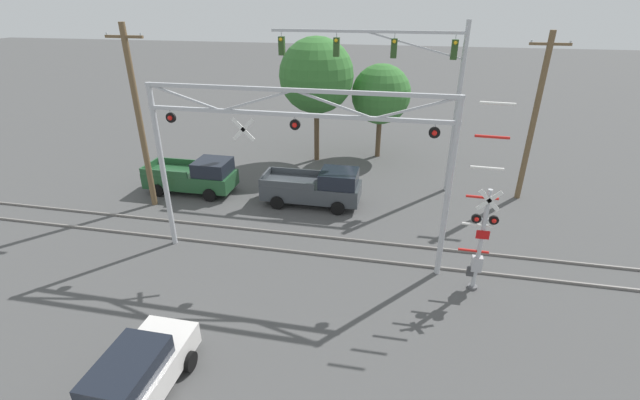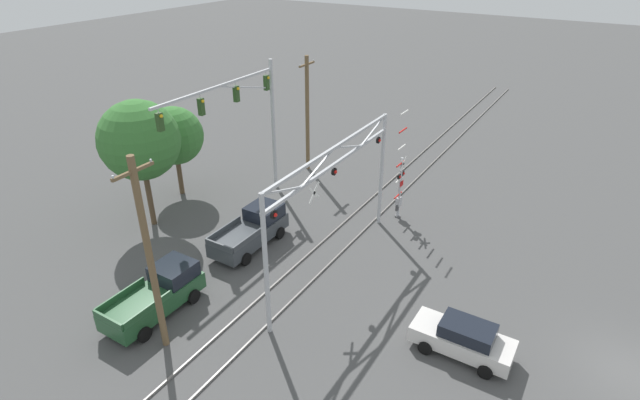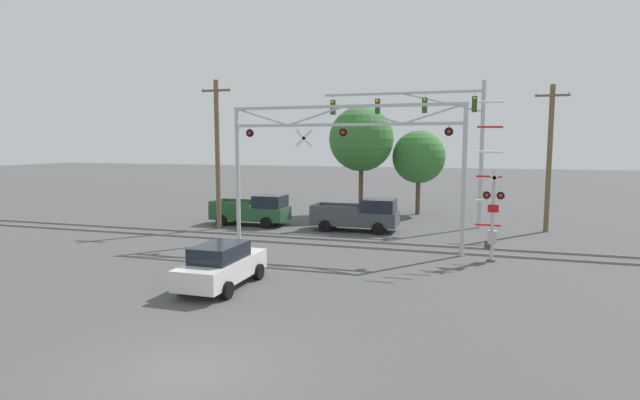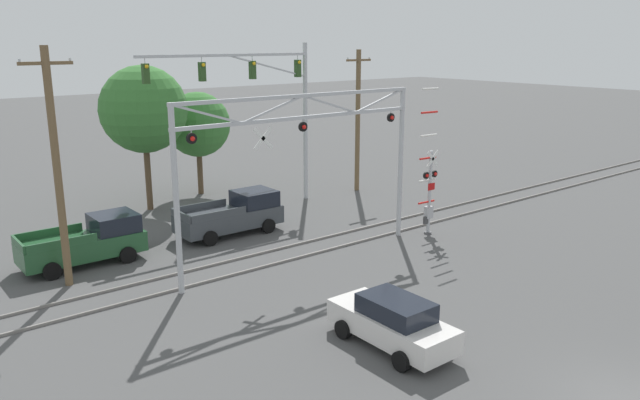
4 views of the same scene
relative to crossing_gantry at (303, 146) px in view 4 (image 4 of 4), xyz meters
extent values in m
cube|color=gray|center=(0.02, 0.28, -4.74)|extent=(80.00, 0.08, 0.10)
cube|color=gray|center=(0.02, 1.72, -4.74)|extent=(80.00, 0.08, 0.10)
cylinder|color=#B7BABF|center=(-5.49, 0.00, -1.38)|extent=(0.21, 0.21, 6.81)
cylinder|color=#B7BABF|center=(5.52, 0.00, -1.38)|extent=(0.21, 0.21, 6.81)
cube|color=#B7BABF|center=(0.02, 0.00, 1.11)|extent=(11.23, 0.14, 0.14)
cube|color=#B7BABF|center=(0.02, 0.00, 1.95)|extent=(11.23, 0.14, 0.14)
cube|color=#B7BABF|center=(-4.12, 0.00, 1.53)|extent=(2.78, 0.08, 0.92)
cube|color=#B7BABF|center=(-1.36, 0.00, 1.53)|extent=(2.78, 0.08, 0.92)
cube|color=#B7BABF|center=(1.39, 0.00, 1.53)|extent=(2.78, 0.08, 0.92)
cube|color=#B7BABF|center=(4.15, 0.00, 1.53)|extent=(2.78, 0.08, 0.92)
cylinder|color=black|center=(-4.79, 0.00, 0.75)|extent=(0.38, 0.10, 0.38)
sphere|color=red|center=(-4.79, -0.07, 0.75)|extent=(0.18, 0.18, 0.18)
cylinder|color=#B7BABF|center=(-4.79, 0.00, 0.99)|extent=(0.04, 0.04, 0.10)
cylinder|color=black|center=(0.02, 0.00, 0.75)|extent=(0.38, 0.10, 0.38)
sphere|color=red|center=(0.02, -0.07, 0.75)|extent=(0.18, 0.18, 0.18)
cylinder|color=#B7BABF|center=(0.02, 0.00, 0.99)|extent=(0.04, 0.04, 0.10)
cylinder|color=black|center=(4.82, 0.00, 0.75)|extent=(0.38, 0.10, 0.38)
sphere|color=red|center=(4.82, -0.07, 0.75)|extent=(0.18, 0.18, 0.18)
cylinder|color=#B7BABF|center=(4.82, 0.00, 0.99)|extent=(0.04, 0.04, 0.10)
cube|color=white|center=(-1.91, -0.10, 0.49)|extent=(0.88, 0.03, 0.88)
cube|color=white|center=(-1.91, -0.10, 0.49)|extent=(0.88, 0.03, 0.88)
cylinder|color=black|center=(-1.91, -0.12, 0.49)|extent=(0.04, 0.04, 0.02)
cylinder|color=#B7BABF|center=(6.76, -0.71, -2.82)|extent=(0.16, 0.16, 3.94)
cylinder|color=#59595B|center=(6.76, -0.71, -4.74)|extent=(0.35, 0.35, 0.10)
cube|color=white|center=(6.76, -0.82, -1.20)|extent=(0.78, 0.03, 0.78)
cube|color=white|center=(6.76, -0.82, -1.20)|extent=(0.78, 0.03, 0.78)
cylinder|color=black|center=(6.76, -0.84, -1.20)|extent=(0.04, 0.04, 0.02)
cylinder|color=black|center=(6.48, -0.71, -1.95)|extent=(0.32, 0.09, 0.32)
sphere|color=red|center=(6.48, -0.77, -1.95)|extent=(0.16, 0.16, 0.16)
cylinder|color=black|center=(7.04, -0.71, -1.95)|extent=(0.32, 0.09, 0.32)
sphere|color=red|center=(7.04, -0.77, -1.95)|extent=(0.16, 0.16, 0.16)
cube|color=#B7BABF|center=(6.76, -0.71, -1.95)|extent=(0.64, 0.06, 0.06)
cube|color=red|center=(6.76, -0.81, -2.50)|extent=(0.44, 0.02, 0.32)
cube|color=#B2B2B7|center=(6.76, -0.71, -3.74)|extent=(0.36, 0.28, 0.56)
cylinder|color=red|center=(6.57, -0.71, -3.22)|extent=(1.04, 0.09, 0.10)
cylinder|color=white|center=(6.56, -0.71, -2.19)|extent=(1.04, 0.09, 0.10)
cylinder|color=red|center=(6.54, -0.71, -1.15)|extent=(1.04, 0.09, 0.10)
cylinder|color=white|center=(6.53, -0.71, -0.12)|extent=(1.04, 0.09, 0.10)
cylinder|color=red|center=(6.51, -0.71, 0.92)|extent=(1.04, 0.09, 0.10)
cylinder|color=white|center=(6.50, -0.71, 1.95)|extent=(1.04, 0.09, 0.10)
cube|color=#3F3F42|center=(6.58, -0.71, -4.09)|extent=(0.24, 0.12, 0.36)
cylinder|color=#B7BABF|center=(6.32, 8.22, -0.44)|extent=(0.24, 0.24, 8.69)
cube|color=#B7BABF|center=(1.51, 8.22, 3.30)|extent=(9.63, 0.14, 0.14)
cube|color=#B7BABF|center=(3.92, 8.22, 2.70)|extent=(4.84, 0.08, 1.28)
cylinder|color=#B7BABF|center=(-2.81, 8.22, 3.15)|extent=(0.04, 0.04, 0.30)
cube|color=#28471E|center=(-2.81, 8.22, 2.54)|extent=(0.30, 0.26, 0.92)
sphere|color=yellow|center=(-2.81, 8.05, 2.87)|extent=(0.18, 0.18, 0.18)
cylinder|color=#B7BABF|center=(0.07, 8.22, 3.15)|extent=(0.04, 0.04, 0.30)
cube|color=#28471E|center=(0.07, 8.22, 2.54)|extent=(0.30, 0.26, 0.92)
sphere|color=yellow|center=(0.07, 8.05, 2.87)|extent=(0.18, 0.18, 0.18)
cylinder|color=#B7BABF|center=(2.95, 8.22, 3.15)|extent=(0.04, 0.04, 0.30)
cube|color=#28471E|center=(2.95, 8.22, 2.54)|extent=(0.30, 0.26, 0.92)
sphere|color=yellow|center=(2.95, 8.05, 2.87)|extent=(0.18, 0.18, 0.18)
cylinder|color=#B7BABF|center=(5.82, 8.22, 3.15)|extent=(0.04, 0.04, 0.30)
cube|color=#28471E|center=(5.82, 8.22, 2.54)|extent=(0.30, 0.26, 0.92)
sphere|color=yellow|center=(5.82, 8.05, 2.87)|extent=(0.18, 0.18, 0.18)
cube|color=#3D4247|center=(-0.57, 5.01, -4.04)|extent=(4.94, 1.87, 0.82)
cube|color=black|center=(0.84, 5.01, -3.26)|extent=(1.81, 1.72, 0.73)
cube|color=#3D4247|center=(-1.58, 4.11, -3.46)|extent=(2.73, 0.08, 0.33)
cube|color=#3D4247|center=(-1.58, 5.90, -3.46)|extent=(2.73, 0.08, 0.33)
cube|color=#3D4247|center=(-3.00, 5.01, -3.46)|extent=(0.10, 1.79, 0.33)
cylinder|color=black|center=(0.96, 4.06, -4.44)|extent=(0.68, 0.24, 0.68)
cylinder|color=black|center=(0.96, 5.95, -4.44)|extent=(0.68, 0.24, 0.68)
cylinder|color=black|center=(-2.11, 4.06, -4.44)|extent=(0.68, 0.24, 0.68)
cylinder|color=black|center=(-2.11, 5.95, -4.44)|extent=(0.68, 0.24, 0.68)
cube|color=#23512D|center=(-7.28, 5.16, -4.04)|extent=(4.78, 1.87, 0.82)
cube|color=black|center=(-5.92, 5.16, -3.26)|extent=(1.75, 1.72, 0.73)
cube|color=#23512D|center=(-8.26, 4.27, -3.46)|extent=(2.62, 0.08, 0.33)
cube|color=#23512D|center=(-8.26, 6.06, -3.46)|extent=(2.62, 0.08, 0.33)
cube|color=#23512D|center=(-9.62, 5.16, -3.46)|extent=(0.10, 1.79, 0.33)
cylinder|color=black|center=(-5.80, 4.21, -4.44)|extent=(0.68, 0.24, 0.68)
cylinder|color=black|center=(-5.80, 6.11, -4.44)|extent=(0.68, 0.24, 0.68)
cylinder|color=black|center=(-8.76, 4.21, -4.44)|extent=(0.68, 0.24, 0.68)
cylinder|color=black|center=(-8.76, 6.11, -4.44)|extent=(0.68, 0.24, 0.68)
cube|color=silver|center=(-2.38, -7.52, -4.14)|extent=(1.60, 4.11, 0.70)
cube|color=black|center=(-2.38, -7.69, -3.52)|extent=(1.36, 2.14, 0.55)
cylinder|color=black|center=(-3.20, -6.29, -4.50)|extent=(0.24, 0.58, 0.58)
cylinder|color=black|center=(-1.57, -6.29, -4.50)|extent=(0.24, 0.58, 0.58)
cylinder|color=black|center=(-3.20, -8.76, -4.50)|extent=(0.24, 0.58, 0.58)
cylinder|color=black|center=(-1.57, -8.76, -4.50)|extent=(0.24, 0.58, 0.58)
cylinder|color=brown|center=(-8.43, 3.29, -0.45)|extent=(0.28, 0.28, 8.67)
cube|color=brown|center=(-8.43, 3.29, 3.28)|extent=(1.80, 0.12, 0.12)
cylinder|color=silver|center=(-9.25, 3.29, 3.38)|extent=(0.08, 0.08, 0.12)
cylinder|color=silver|center=(-7.61, 3.29, 3.38)|extent=(0.08, 0.08, 0.12)
cylinder|color=brown|center=(9.96, 7.92, -0.64)|extent=(0.28, 0.28, 8.29)
cube|color=brown|center=(9.96, 7.92, 2.90)|extent=(1.80, 0.12, 0.12)
cylinder|color=silver|center=(9.14, 7.92, 3.00)|extent=(0.08, 0.08, 0.12)
cylinder|color=silver|center=(10.78, 7.92, 3.00)|extent=(0.08, 0.08, 0.12)
cylinder|color=brown|center=(2.15, 12.99, -3.39)|extent=(0.32, 0.32, 2.80)
sphere|color=#387533|center=(2.15, 12.99, -0.69)|extent=(3.72, 3.72, 3.72)
cylinder|color=brown|center=(-1.67, 11.48, -2.90)|extent=(0.32, 0.32, 3.77)
sphere|color=#387533|center=(-1.67, 11.48, 0.57)|extent=(4.51, 4.51, 4.51)
camera|label=1|loc=(3.88, -14.31, 4.84)|focal=24.00mm
camera|label=2|loc=(-18.55, -10.58, 10.56)|focal=28.00mm
camera|label=3|loc=(5.96, -22.84, 0.19)|focal=28.00mm
camera|label=4|loc=(-14.54, -19.49, 4.07)|focal=35.00mm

